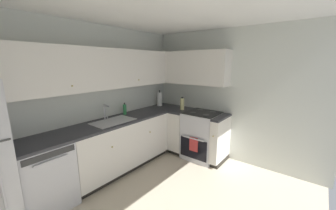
% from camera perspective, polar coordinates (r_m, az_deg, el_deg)
% --- Properties ---
extents(wall_back, '(4.03, 0.05, 2.43)m').
position_cam_1_polar(wall_back, '(3.38, -23.48, 0.71)').
color(wall_back, silver).
rests_on(wall_back, ground_plane).
extents(wall_right, '(0.05, 3.29, 2.43)m').
position_cam_1_polar(wall_right, '(3.83, 17.57, 2.40)').
color(wall_right, silver).
rests_on(wall_right, ground_plane).
extents(dishwasher, '(0.60, 0.63, 0.86)m').
position_cam_1_polar(dishwasher, '(3.06, -32.39, -17.00)').
color(dishwasher, silver).
rests_on(dishwasher, ground_plane).
extents(lower_cabinets_back, '(1.83, 0.62, 0.86)m').
position_cam_1_polar(lower_cabinets_back, '(3.57, -13.45, -11.12)').
color(lower_cabinets_back, silver).
rests_on(lower_cabinets_back, ground_plane).
extents(countertop_back, '(3.04, 0.60, 0.03)m').
position_cam_1_polar(countertop_back, '(3.42, -13.81, -4.28)').
color(countertop_back, '#2D2D33').
rests_on(countertop_back, lower_cabinets_back).
extents(lower_cabinets_right, '(0.62, 1.06, 0.86)m').
position_cam_1_polar(lower_cabinets_right, '(3.98, 7.53, -8.43)').
color(lower_cabinets_right, silver).
rests_on(lower_cabinets_right, ground_plane).
extents(countertop_right, '(0.60, 1.06, 0.03)m').
position_cam_1_polar(countertop_right, '(3.85, 7.69, -2.23)').
color(countertop_right, '#2D2D33').
rests_on(countertop_right, lower_cabinets_right).
extents(oven_range, '(0.68, 0.62, 1.05)m').
position_cam_1_polar(oven_range, '(3.91, 9.87, -8.57)').
color(oven_range, silver).
rests_on(oven_range, ground_plane).
extents(upper_cabinets_back, '(2.72, 0.34, 0.64)m').
position_cam_1_polar(upper_cabinets_back, '(3.31, -18.29, 9.92)').
color(upper_cabinets_back, silver).
extents(upper_cabinets_right, '(0.32, 1.60, 0.64)m').
position_cam_1_polar(upper_cabinets_right, '(3.97, 6.13, 10.72)').
color(upper_cabinets_right, silver).
extents(sink, '(0.67, 0.40, 0.10)m').
position_cam_1_polar(sink, '(3.32, -15.53, -5.30)').
color(sink, '#B7B7BC').
rests_on(sink, countertop_back).
extents(faucet, '(0.07, 0.16, 0.25)m').
position_cam_1_polar(faucet, '(3.44, -17.73, -1.59)').
color(faucet, silver).
rests_on(faucet, countertop_back).
extents(soap_bottle, '(0.06, 0.06, 0.22)m').
position_cam_1_polar(soap_bottle, '(3.69, -12.44, -1.21)').
color(soap_bottle, '#338C4C').
rests_on(soap_bottle, countertop_back).
extents(paper_towel_roll, '(0.11, 0.11, 0.36)m').
position_cam_1_polar(paper_towel_roll, '(4.32, -2.45, 1.72)').
color(paper_towel_roll, white).
rests_on(paper_towel_roll, countertop_back).
extents(oil_bottle, '(0.08, 0.08, 0.26)m').
position_cam_1_polar(oil_bottle, '(3.96, 4.15, 0.36)').
color(oil_bottle, beige).
rests_on(oil_bottle, countertop_right).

